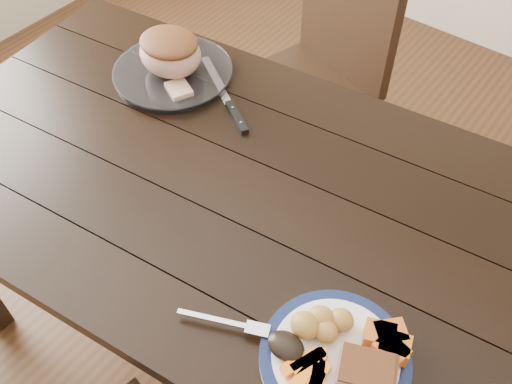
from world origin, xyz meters
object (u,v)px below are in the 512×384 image
Objects in this scene: carving_knife at (231,108)px; roast_joint at (170,54)px; dinner_plate at (335,359)px; dining_table at (235,210)px; fork at (230,323)px; chair_far at (318,68)px; serving_platter at (173,73)px; pork_slice at (365,373)px.

roast_joint is at bearing -151.87° from carving_knife.
dining_table is at bearing 152.19° from dinner_plate.
roast_joint is (-0.38, 0.21, 0.17)m from dining_table.
dining_table is 10.02× the size of fork.
carving_knife is at bearing 114.33° from chair_far.
dining_table is 0.78m from chair_far.
roast_joint reaches higher than carving_knife.
chair_far reaches higher than serving_platter.
dining_table is 5.37× the size of serving_platter.
roast_joint is (-0.15, -0.53, 0.30)m from chair_far.
chair_far reaches higher than dinner_plate.
dining_table is at bearing 154.82° from pork_slice.
chair_far is 0.59m from carving_knife.
pork_slice is 0.33× the size of carving_knife.
fork is (-0.25, -0.06, -0.02)m from pork_slice.
roast_joint is at bearing 151.57° from dining_table.
dining_table is 0.48m from dinner_plate.
dinner_plate reaches higher than carving_knife.
pork_slice is at bearing -26.66° from serving_platter.
serving_platter is 1.87× the size of fork.
dining_table is at bearing -28.43° from serving_platter.
serving_platter reaches higher than dinner_plate.
fork is 0.78m from roast_joint.
serving_platter is at bearing 0.00° from roast_joint.
dining_table is 0.46m from roast_joint.
fork is (0.22, -0.28, 0.11)m from dining_table.
chair_far is at bearing 74.55° from serving_platter.
carving_knife reaches higher than dining_table.
roast_joint is (-0.85, 0.43, 0.03)m from pork_slice.
chair_far is 5.48× the size of fork.
pork_slice is at bearing -26.66° from roast_joint.
carving_knife is at bearing 144.44° from dinner_plate.
carving_knife is at bearing -2.64° from serving_platter.
serving_platter is at bearing -151.87° from carving_knife.
roast_joint is (-0.79, 0.42, 0.07)m from dinner_plate.
fork reaches higher than dining_table.
dinner_plate is at bearing -28.11° from serving_platter.
serving_platter is at bearing 91.64° from chair_far.
chair_far is 3.26× the size of carving_knife.
chair_far is at bearing 107.78° from dining_table.
dining_table is 1.83× the size of chair_far.
chair_far is at bearing 124.20° from dinner_plate.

